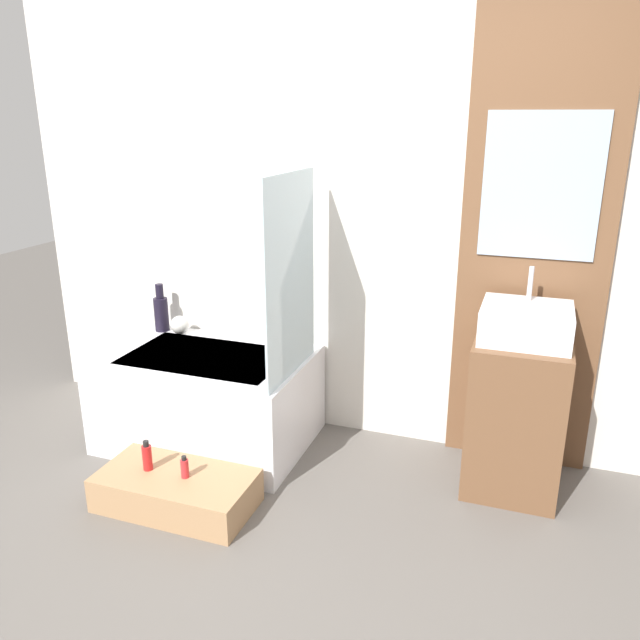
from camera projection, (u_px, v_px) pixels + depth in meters
The scene contains 12 objects.
ground_plane at pixel (240, 607), 2.43m from camera, with size 12.00×12.00×0.00m, color #605B56.
wall_tiled_back at pixel (359, 215), 3.44m from camera, with size 4.20×0.06×2.60m, color silver.
wall_wood_accent at pixel (537, 223), 3.09m from camera, with size 0.74×0.04×2.60m.
bathtub at pixel (209, 398), 3.61m from camera, with size 1.15×0.79×0.53m.
glass_shower_screen at pixel (291, 277), 3.14m from camera, with size 0.01×0.64×1.04m, color silver.
wooden_step_bench at pixel (176, 490), 3.04m from camera, with size 0.76×0.39×0.17m, color #A87F56.
vanity_cabinet at pixel (516, 414), 3.13m from camera, with size 0.45×0.51×0.79m, color brown.
sink at pixel (526, 323), 2.98m from camera, with size 0.42×0.38×0.34m.
vase_tall_dark at pixel (161, 312), 3.91m from camera, with size 0.09×0.09×0.30m.
vase_round_light at pixel (180, 325), 3.87m from camera, with size 0.11×0.11×0.11m, color silver.
bottle_soap_primary at pixel (147, 457), 3.04m from camera, with size 0.05×0.05×0.15m.
bottle_soap_secondary at pixel (185, 468), 2.98m from camera, with size 0.04×0.04×0.11m.
Camera 1 is at (0.95, -1.74, 1.83)m, focal length 35.00 mm.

